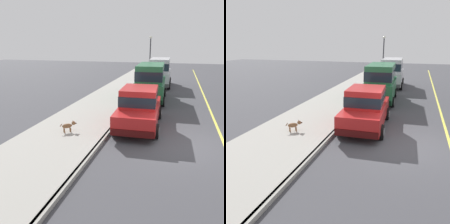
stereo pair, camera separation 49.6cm
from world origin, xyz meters
The scene contains 8 objects.
ground_plane centered at (0.00, 0.00, 0.00)m, with size 80.00×80.00×0.00m, color #424247.
curb centered at (-3.20, 0.00, 0.07)m, with size 0.16×64.00×0.14m, color gray.
sidewalk centered at (-5.00, 0.00, 0.07)m, with size 3.60×64.00×0.14m, color #99968E.
car_red_sedan centered at (-2.07, 1.68, 0.98)m, with size 2.16×4.66×1.92m.
car_green_van centered at (-2.22, 7.30, 1.39)m, with size 2.27×4.97×2.52m.
car_silver_van centered at (-2.11, 13.35, 1.39)m, with size 2.23×4.95×2.52m.
dog_brown centered at (-4.87, -0.24, 0.43)m, with size 0.63×0.51×0.49m.
street_lamp centered at (-3.55, 17.75, 2.91)m, with size 0.36×0.36×4.42m.
Camera 1 is at (-0.37, -9.39, 3.94)m, focal length 38.82 mm.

